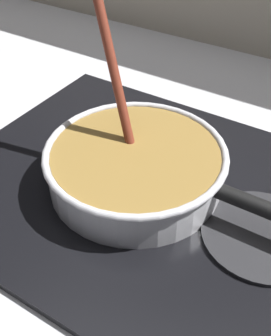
# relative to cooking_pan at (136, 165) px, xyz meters

# --- Properties ---
(hob_plate) EXTENTS (0.56, 0.48, 0.01)m
(hob_plate) POSITION_rel_cooking_pan_xyz_m (-0.00, -0.00, -0.04)
(hob_plate) COLOR black
(hob_plate) RESTS_ON ground
(burner_ring) EXTENTS (0.18, 0.18, 0.01)m
(burner_ring) POSITION_rel_cooking_pan_xyz_m (-0.00, -0.00, -0.03)
(burner_ring) COLOR #592D0C
(burner_ring) RESTS_ON hob_plate
(spare_burner) EXTENTS (0.16, 0.16, 0.01)m
(spare_burner) POSITION_rel_cooking_pan_xyz_m (0.20, -0.00, -0.03)
(spare_burner) COLOR #262628
(spare_burner) RESTS_ON hob_plate
(cooking_pan) EXTENTS (0.39, 0.27, 0.28)m
(cooking_pan) POSITION_rel_cooking_pan_xyz_m (0.00, 0.00, 0.00)
(cooking_pan) COLOR silver
(cooking_pan) RESTS_ON hob_plate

